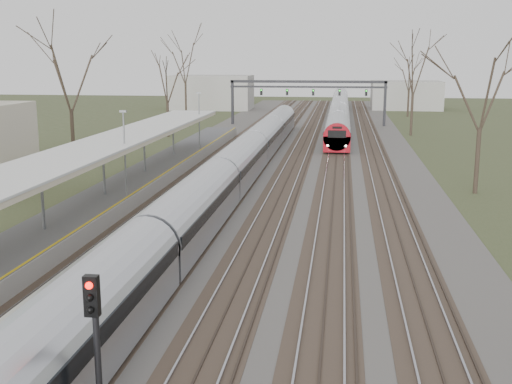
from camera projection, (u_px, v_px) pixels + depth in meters
The scene contains 9 objects.
track_bed at pixel (289, 159), 57.78m from camera, with size 24.00×160.00×0.22m.
platform at pixel (125, 191), 41.94m from camera, with size 3.50×69.00×1.00m, color #9E9B93.
canopy at pixel (96, 149), 36.85m from camera, with size 4.10×50.00×3.11m.
signal_gantry at pixel (308, 89), 85.87m from camera, with size 21.00×0.59×6.08m.
tree_west_far at pixel (69, 71), 51.61m from camera, with size 5.50×5.50×11.33m.
tree_east_far at pixel (483, 85), 41.90m from camera, with size 5.00×5.00×10.30m.
train_near at pixel (238, 163), 46.87m from camera, with size 2.62×75.21×3.05m.
train_far at pixel (340, 109), 96.33m from camera, with size 2.62×75.21×3.05m.
signal_post at pixel (95, 329), 15.26m from camera, with size 0.35×0.45×4.10m.
Camera 1 is at (4.95, -2.04, 9.07)m, focal length 45.00 mm.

